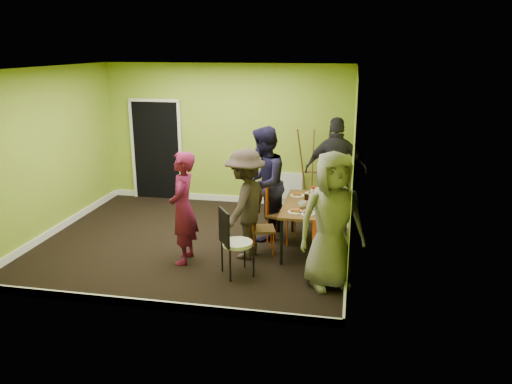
% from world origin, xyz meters
% --- Properties ---
extents(ground, '(5.00, 5.00, 0.00)m').
position_xyz_m(ground, '(0.00, 0.00, 0.00)').
color(ground, black).
rests_on(ground, ground).
extents(room_walls, '(5.04, 4.54, 2.82)m').
position_xyz_m(room_walls, '(-0.02, 0.04, 0.99)').
color(room_walls, '#87AA2B').
rests_on(room_walls, ground).
extents(dining_table, '(0.90, 1.50, 0.75)m').
position_xyz_m(dining_table, '(1.93, 0.05, 0.70)').
color(dining_table, black).
rests_on(dining_table, ground).
extents(chair_left_far, '(0.50, 0.49, 0.99)m').
position_xyz_m(chair_left_far, '(1.32, 0.31, 0.55)').
color(chair_left_far, '#D94C14').
rests_on(chair_left_far, ground).
extents(chair_left_near, '(0.44, 0.44, 0.86)m').
position_xyz_m(chair_left_near, '(1.12, -0.30, 0.48)').
color(chair_left_near, '#D94C14').
rests_on(chair_left_near, ground).
extents(chair_back_end, '(0.44, 0.52, 1.04)m').
position_xyz_m(chair_back_end, '(2.17, 1.41, 0.73)').
color(chair_back_end, '#D94C14').
rests_on(chair_back_end, ground).
extents(chair_front_end, '(0.39, 0.40, 0.88)m').
position_xyz_m(chair_front_end, '(2.19, -0.97, 0.50)').
color(chair_front_end, '#D94C14').
rests_on(chair_front_end, ground).
extents(chair_bentwood, '(0.53, 0.53, 0.98)m').
position_xyz_m(chair_bentwood, '(0.92, -1.12, 0.54)').
color(chair_bentwood, black).
rests_on(chair_bentwood, ground).
extents(easel, '(0.65, 0.61, 1.62)m').
position_xyz_m(easel, '(1.76, 2.02, 0.80)').
color(easel, brown).
rests_on(easel, ground).
extents(plate_near_left, '(0.23, 0.23, 0.01)m').
position_xyz_m(plate_near_left, '(1.64, 0.43, 0.76)').
color(plate_near_left, white).
rests_on(plate_near_left, dining_table).
extents(plate_near_right, '(0.22, 0.22, 0.01)m').
position_xyz_m(plate_near_right, '(1.70, -0.41, 0.76)').
color(plate_near_right, white).
rests_on(plate_near_right, dining_table).
extents(plate_far_back, '(0.26, 0.26, 0.01)m').
position_xyz_m(plate_far_back, '(1.88, 0.58, 0.76)').
color(plate_far_back, white).
rests_on(plate_far_back, dining_table).
extents(plate_far_front, '(0.23, 0.23, 0.01)m').
position_xyz_m(plate_far_front, '(1.89, -0.44, 0.76)').
color(plate_far_front, white).
rests_on(plate_far_front, dining_table).
extents(plate_wall_back, '(0.22, 0.22, 0.01)m').
position_xyz_m(plate_wall_back, '(2.18, 0.16, 0.76)').
color(plate_wall_back, white).
rests_on(plate_wall_back, dining_table).
extents(plate_wall_front, '(0.23, 0.23, 0.01)m').
position_xyz_m(plate_wall_front, '(2.21, -0.19, 0.76)').
color(plate_wall_front, white).
rests_on(plate_wall_front, dining_table).
extents(thermos, '(0.07, 0.07, 0.23)m').
position_xyz_m(thermos, '(1.92, 0.12, 0.86)').
color(thermos, white).
rests_on(thermos, dining_table).
extents(blue_bottle, '(0.07, 0.07, 0.18)m').
position_xyz_m(blue_bottle, '(2.14, -0.21, 0.84)').
color(blue_bottle, '#1B33CA').
rests_on(blue_bottle, dining_table).
extents(orange_bottle, '(0.04, 0.04, 0.08)m').
position_xyz_m(orange_bottle, '(1.83, 0.27, 0.79)').
color(orange_bottle, '#D94C14').
rests_on(orange_bottle, dining_table).
extents(glass_mid, '(0.07, 0.07, 0.09)m').
position_xyz_m(glass_mid, '(1.81, 0.26, 0.79)').
color(glass_mid, black).
rests_on(glass_mid, dining_table).
extents(glass_back, '(0.06, 0.06, 0.10)m').
position_xyz_m(glass_back, '(2.02, 0.40, 0.80)').
color(glass_back, black).
rests_on(glass_back, dining_table).
extents(glass_front, '(0.06, 0.06, 0.09)m').
position_xyz_m(glass_front, '(2.06, -0.36, 0.79)').
color(glass_front, black).
rests_on(glass_front, dining_table).
extents(cup_a, '(0.12, 0.12, 0.10)m').
position_xyz_m(cup_a, '(1.79, -0.17, 0.80)').
color(cup_a, white).
rests_on(cup_a, dining_table).
extents(cup_b, '(0.10, 0.10, 0.10)m').
position_xyz_m(cup_b, '(2.13, 0.05, 0.80)').
color(cup_b, white).
rests_on(cup_b, dining_table).
extents(person_standing, '(0.44, 0.64, 1.68)m').
position_xyz_m(person_standing, '(0.10, -0.80, 0.84)').
color(person_standing, maroon).
rests_on(person_standing, ground).
extents(person_left_far, '(0.78, 0.97, 1.88)m').
position_xyz_m(person_left_far, '(1.08, 0.38, 0.94)').
color(person_left_far, black).
rests_on(person_left_far, ground).
extents(person_left_near, '(0.87, 1.21, 1.68)m').
position_xyz_m(person_left_near, '(0.95, -0.43, 0.84)').
color(person_left_near, '#302520').
rests_on(person_left_near, ground).
extents(person_back_end, '(1.15, 0.53, 1.91)m').
position_xyz_m(person_back_end, '(2.22, 1.49, 0.96)').
color(person_back_end, black).
rests_on(person_back_end, ground).
extents(person_front_end, '(1.06, 0.89, 1.85)m').
position_xyz_m(person_front_end, '(2.27, -1.17, 0.92)').
color(person_front_end, gray).
rests_on(person_front_end, ground).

